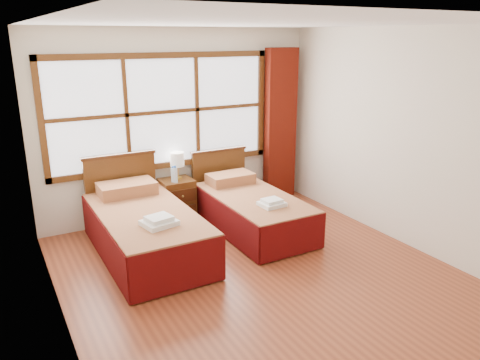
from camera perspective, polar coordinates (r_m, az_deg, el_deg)
floor at (r=5.14m, az=2.84°, el=-11.73°), size 4.50×4.50×0.00m
ceiling at (r=4.50m, az=3.35°, el=18.61°), size 4.50×4.50×0.00m
wall_back at (r=6.62m, az=-7.39°, el=6.74°), size 4.00×0.00×4.00m
wall_left at (r=4.01m, az=-21.95°, el=-1.32°), size 0.00×4.50×4.50m
wall_right at (r=5.94m, az=19.70°, el=4.67°), size 0.00×4.50×4.50m
window at (r=6.47m, az=-9.40°, el=8.20°), size 3.16×0.06×1.56m
curtain at (r=7.27m, az=4.93°, el=6.70°), size 0.50×0.16×2.30m
bed_left at (r=5.66m, az=-11.54°, el=-5.81°), size 1.04×2.06×1.01m
bed_right at (r=6.22m, az=1.35°, el=-3.61°), size 0.94×1.96×0.91m
nightstand at (r=6.59m, az=-7.67°, el=-2.40°), size 0.44×0.44×0.59m
towels_left at (r=5.10m, az=-9.83°, el=-4.99°), size 0.39×0.36×0.10m
towels_right at (r=5.76m, az=3.90°, el=-2.80°), size 0.31×0.27×0.09m
lamp at (r=6.48m, az=-7.67°, el=2.42°), size 0.19×0.19×0.37m
bottle_near at (r=6.38m, az=-8.16°, el=0.63°), size 0.06×0.06×0.22m
bottle_far at (r=6.35m, az=-7.89°, el=0.63°), size 0.06×0.06×0.23m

